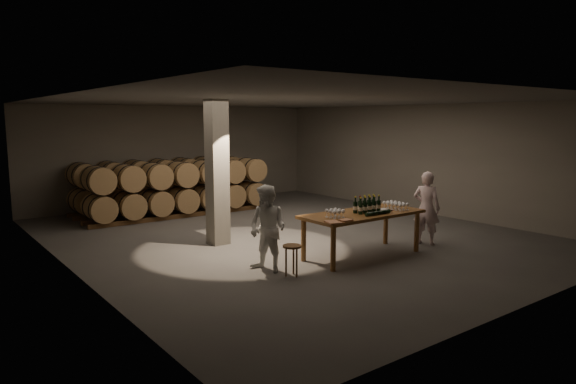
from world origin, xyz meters
TOP-DOWN VIEW (x-y plane):
  - room at (-1.80, 0.20)m, footprint 12.00×12.00m
  - tasting_table at (0.00, -2.50)m, footprint 2.60×1.10m
  - barrel_stack_back at (-0.96, 5.20)m, footprint 5.48×0.95m
  - barrel_stack_front at (-0.96, 3.80)m, footprint 5.48×0.95m
  - bottle_cluster at (0.09, -2.53)m, footprint 0.61×0.24m
  - lying_bottles at (0.08, -2.85)m, footprint 0.75×0.08m
  - glass_cluster_left at (-0.78, -2.53)m, footprint 0.30×0.30m
  - glass_cluster_right at (0.85, -2.63)m, footprint 0.30×0.52m
  - plate at (0.54, -2.52)m, footprint 0.27×0.27m
  - notebook_near at (-0.88, -2.93)m, footprint 0.23×0.19m
  - notebook_corner at (-1.18, -2.92)m, footprint 0.30×0.35m
  - pen at (-0.71, -2.91)m, footprint 0.15×0.05m
  - stool at (-1.95, -2.70)m, footprint 0.33×0.33m
  - person_man at (1.86, -2.63)m, footprint 0.58×0.70m
  - person_woman at (-2.13, -2.20)m, footprint 0.81×0.92m

SIDE VIEW (x-z plane):
  - stool at x=-1.95m, z-range 0.18..0.73m
  - person_woman at x=-2.13m, z-range 0.00..1.59m
  - tasting_table at x=0.00m, z-range 0.35..1.25m
  - person_man at x=1.86m, z-range 0.00..1.63m
  - barrel_stack_back at x=-0.96m, z-range 0.04..1.61m
  - barrel_stack_front at x=-0.96m, z-range 0.04..1.61m
  - pen at x=-0.71m, z-range 0.90..0.91m
  - plate at x=0.54m, z-range 0.90..0.92m
  - notebook_corner at x=-1.18m, z-range 0.90..0.92m
  - notebook_near at x=-0.88m, z-range 0.90..0.93m
  - lying_bottles at x=0.08m, z-range 0.90..0.98m
  - glass_cluster_right at x=0.85m, z-range 0.93..1.09m
  - glass_cluster_left at x=-0.78m, z-range 0.94..1.10m
  - bottle_cluster at x=0.09m, z-range 0.85..1.19m
  - room at x=-1.80m, z-range -4.40..7.60m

